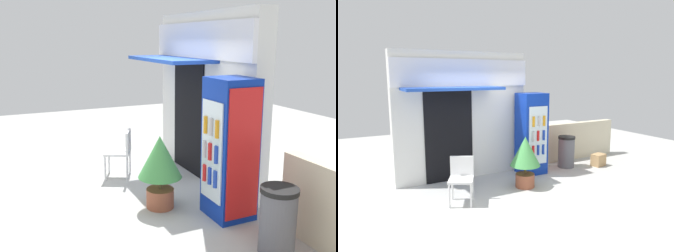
% 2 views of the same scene
% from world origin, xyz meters
% --- Properties ---
extents(ground, '(16.00, 16.00, 0.00)m').
position_xyz_m(ground, '(0.00, 0.00, 0.00)').
color(ground, '#B2B2AD').
extents(storefront_building, '(3.17, 1.14, 2.94)m').
position_xyz_m(storefront_building, '(-0.38, 1.66, 1.53)').
color(storefront_building, silver).
rests_on(storefront_building, ground).
extents(drink_cooler, '(0.65, 0.63, 1.98)m').
position_xyz_m(drink_cooler, '(1.23, 1.14, 0.99)').
color(drink_cooler, '#0C2D9E').
rests_on(drink_cooler, ground).
extents(plastic_chair, '(0.60, 0.60, 0.87)m').
position_xyz_m(plastic_chair, '(-0.92, 0.26, 0.52)').
color(plastic_chair, white).
rests_on(plastic_chair, ground).
extents(potted_plant_near_shop, '(0.65, 0.65, 1.11)m').
position_xyz_m(potted_plant_near_shop, '(0.57, 0.37, 0.69)').
color(potted_plant_near_shop, '#995138').
rests_on(potted_plant_near_shop, ground).
extents(trash_bin, '(0.45, 0.45, 0.82)m').
position_xyz_m(trash_bin, '(2.30, 1.12, 0.41)').
color(trash_bin, '#595960').
rests_on(trash_bin, ground).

